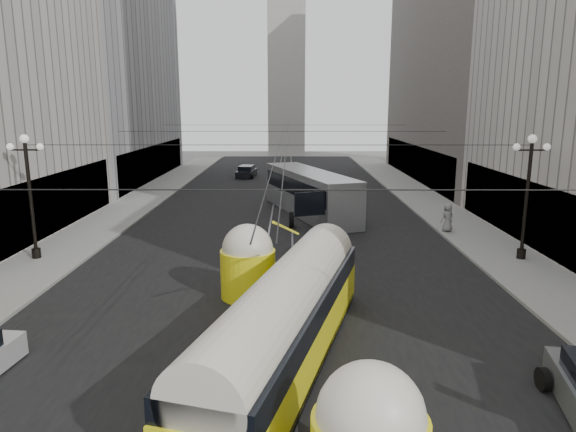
{
  "coord_description": "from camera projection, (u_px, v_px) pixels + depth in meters",
  "views": [
    {
      "loc": [
        0.61,
        -7.62,
        7.87
      ],
      "look_at": [
        0.52,
        12.89,
        3.48
      ],
      "focal_mm": 32.0,
      "sensor_mm": 36.0,
      "label": 1
    }
  ],
  "objects": [
    {
      "name": "lamppost_right_mid",
      "position": [
        527.0,
        190.0,
        25.86
      ],
      "size": [
        1.86,
        0.44,
        6.37
      ],
      "color": "black",
      "rests_on": "sidewalk_right"
    },
    {
      "name": "distant_tower",
      "position": [
        287.0,
        62.0,
        84.19
      ],
      "size": [
        6.0,
        6.0,
        31.36
      ],
      "color": "#B2AFA8",
      "rests_on": "ground"
    },
    {
      "name": "pedestrian_sidewalk_right",
      "position": [
        448.0,
        217.0,
        32.15
      ],
      "size": [
        1.02,
        0.83,
        1.8
      ],
      "primitive_type": "imported",
      "rotation": [
        0.0,
        0.0,
        3.53
      ],
      "color": "gray",
      "rests_on": "sidewalk_right"
    },
    {
      "name": "building_left_far",
      "position": [
        92.0,
        43.0,
        53.12
      ],
      "size": [
        12.6,
        28.6,
        28.6
      ],
      "color": "#999999",
      "rests_on": "ground"
    },
    {
      "name": "sidewalk_left",
      "position": [
        144.0,
        198.0,
        44.33
      ],
      "size": [
        4.0,
        72.0,
        0.15
      ],
      "primitive_type": "cube",
      "color": "gray",
      "rests_on": "ground"
    },
    {
      "name": "catenary",
      "position": [
        284.0,
        133.0,
        38.66
      ],
      "size": [
        25.0,
        72.0,
        0.23
      ],
      "color": "black",
      "rests_on": "ground"
    },
    {
      "name": "road",
      "position": [
        282.0,
        207.0,
        40.88
      ],
      "size": [
        20.0,
        85.0,
        0.02
      ],
      "primitive_type": "cube",
      "color": "black",
      "rests_on": "ground"
    },
    {
      "name": "rail_left",
      "position": [
        273.0,
        207.0,
        40.88
      ],
      "size": [
        0.12,
        85.0,
        0.04
      ],
      "primitive_type": "cube",
      "color": "gray",
      "rests_on": "ground"
    },
    {
      "name": "city_bus",
      "position": [
        309.0,
        191.0,
        37.75
      ],
      "size": [
        6.77,
        13.19,
        3.23
      ],
      "color": "#A0A2A6",
      "rests_on": "ground"
    },
    {
      "name": "sidewalk_right",
      "position": [
        422.0,
        199.0,
        44.23
      ],
      "size": [
        4.0,
        72.0,
        0.15
      ],
      "primitive_type": "cube",
      "color": "gray",
      "rests_on": "ground"
    },
    {
      "name": "sedan_white_far",
      "position": [
        323.0,
        183.0,
        49.46
      ],
      "size": [
        2.27,
        4.63,
        1.41
      ],
      "color": "white",
      "rests_on": "ground"
    },
    {
      "name": "building_right_far",
      "position": [
        479.0,
        22.0,
        52.54
      ],
      "size": [
        12.6,
        32.6,
        32.6
      ],
      "color": "#514C47",
      "rests_on": "ground"
    },
    {
      "name": "streetcar",
      "position": [
        286.0,
        318.0,
        15.63
      ],
      "size": [
        5.6,
        14.14,
        3.18
      ],
      "color": "#FAF115",
      "rests_on": "ground"
    },
    {
      "name": "sedan_dark_far",
      "position": [
        246.0,
        172.0,
        58.13
      ],
      "size": [
        2.21,
        4.34,
        1.31
      ],
      "color": "black",
      "rests_on": "ground"
    },
    {
      "name": "lamppost_left_mid",
      "position": [
        30.0,
        190.0,
        25.97
      ],
      "size": [
        1.86,
        0.44,
        6.37
      ],
      "color": "black",
      "rests_on": "sidewalk_left"
    },
    {
      "name": "rail_right",
      "position": [
        292.0,
        207.0,
        40.87
      ],
      "size": [
        0.12,
        85.0,
        0.04
      ],
      "primitive_type": "cube",
      "color": "gray",
      "rests_on": "ground"
    }
  ]
}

